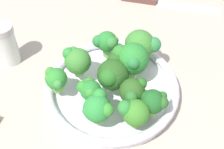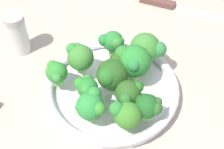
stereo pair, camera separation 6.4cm
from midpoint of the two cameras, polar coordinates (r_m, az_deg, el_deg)
The scene contains 15 objects.
ground_plane at distance 70.03cm, azimuth -1.45°, elevation -4.23°, with size 130.00×130.00×2.50cm, color #B5AA97.
bowl at distance 67.85cm, azimuth -2.71°, elevation -2.71°, with size 27.52×27.52×3.21cm.
broccoli_floret_0 at distance 69.36cm, azimuth -3.56°, elevation 5.44°, with size 5.26×5.00×6.21cm.
broccoli_floret_1 at distance 63.30cm, azimuth -2.79°, elevation -0.06°, with size 6.24×7.27×6.79cm.
broccoli_floret_2 at distance 61.64cm, azimuth -6.88°, elevation -2.84°, with size 4.48×4.04×5.49cm.
broccoli_floret_3 at distance 58.14cm, azimuth 0.64°, elevation -6.75°, with size 5.39×5.05×6.01cm.
broccoli_floret_4 at distance 59.80cm, azimuth 4.15°, elevation -4.93°, with size 5.08×4.88×5.74cm.
broccoli_floret_5 at distance 58.76cm, azimuth -5.64°, elevation -5.96°, with size 5.62×5.51×6.25cm.
broccoli_floret_6 at distance 64.78cm, azimuth -12.55°, elevation -0.94°, with size 5.29×4.30×5.43cm.
broccoli_floret_7 at distance 69.11cm, azimuth 2.47°, elevation 4.99°, with size 6.78×6.44×6.90cm.
broccoli_floret_8 at distance 60.48cm, azimuth 0.53°, elevation -3.21°, with size 4.84×5.45×6.34cm.
broccoli_floret_9 at distance 66.37cm, azimuth -8.92°, elevation 2.37°, with size 5.68×5.38×6.56cm.
broccoli_floret_10 at distance 64.79cm, azimuth 0.41°, elevation 2.65°, with size 6.81×6.49×7.98cm.
knife at distance 91.79cm, azimuth 5.71°, elevation 12.34°, with size 23.99×15.84×1.50cm.
pepper_shaker at distance 76.52cm, azimuth -20.08°, elevation 4.86°, with size 4.56×4.56×10.08cm.
Camera 1 is at (28.78, -31.30, 54.57)cm, focal length 52.84 mm.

